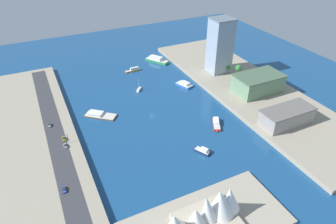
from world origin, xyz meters
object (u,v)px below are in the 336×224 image
Objects in this scene: tugboat_red at (216,124)px; opera_landmark at (208,211)px; water_taxi_orange at (133,70)px; terminal_long_green at (258,83)px; traffic_light_waterfront at (67,138)px; carpark_squat_concrete at (287,116)px; tower_tall_glass at (220,46)px; sailboat_small_white at (139,89)px; catamaran_blue at (184,84)px; sedan_silver at (49,125)px; barge_flat_brown at (99,115)px; patrol_launch_navy at (203,151)px; hatchback_blue at (64,189)px; van_white at (65,146)px; ferry_green_doubledeck at (157,60)px; taxi_yellow_cab at (64,139)px.

opera_landmark reaches higher than tugboat_red.
terminal_long_green reaches higher than water_taxi_orange.
carpark_squat_concrete is at bearing 162.53° from traffic_light_waterfront.
traffic_light_waterfront reaches higher than water_taxi_orange.
sailboat_small_white is at bearing -1.90° from tower_tall_glass.
catamaran_blue is at bearing 122.51° from water_taxi_orange.
terminal_long_green reaches higher than sedan_silver.
opera_landmark is (-61.28, 119.30, 6.52)m from sedan_silver.
tugboat_red is at bearing 146.30° from barge_flat_brown.
sailboat_small_white is 98.25m from patrol_launch_navy.
hatchback_blue is 1.09× the size of van_white.
opera_landmark is (-62.18, 51.59, 6.53)m from hatchback_blue.
catamaran_blue is at bearing 90.77° from ferry_green_doubledeck.
barge_flat_brown is 0.48× the size of tower_tall_glass.
traffic_light_waterfront is (-2.64, -3.64, 3.42)m from van_white.
opera_landmark reaches higher than ferry_green_doubledeck.
terminal_long_green is at bearing -157.59° from tugboat_red.
sailboat_small_white reaches higher than patrol_launch_navy.
water_taxi_orange is 120.94m from taxi_yellow_cab.
sedan_silver is (158.61, -72.49, -5.29)m from carpark_squat_concrete.
sedan_silver is 27.26m from traffic_light_waterfront.
water_taxi_orange is at bearing -103.18° from sailboat_small_white.
van_white is at bearing -100.84° from hatchback_blue.
traffic_light_waterfront reaches higher than catamaran_blue.
terminal_long_green is 0.95× the size of opera_landmark.
water_taxi_orange is 3.29× the size of taxi_yellow_cab.
tugboat_red is at bearing 169.63° from van_white.
patrol_launch_navy is 113.17m from sedan_silver.
catamaran_blue is 0.42× the size of terminal_long_green.
water_taxi_orange is 112.15m from sedan_silver.
sailboat_small_white reaches higher than tugboat_red.
tower_tall_glass is 11.18× the size of sedan_silver.
ferry_green_doubledeck reaches higher than patrol_launch_navy.
patrol_launch_navy is 91.41m from traffic_light_waterfront.
sailboat_small_white is 64.87m from ferry_green_doubledeck.
patrol_launch_navy is 0.23× the size of tower_tall_glass.
patrol_launch_navy is at bearing 89.30° from water_taxi_orange.
carpark_squat_concrete is at bearing 178.28° from hatchback_blue.
water_taxi_orange is at bearing -98.76° from opera_landmark.
ferry_green_doubledeck is at bearing -137.27° from traffic_light_waterfront.
water_taxi_orange is at bearing -63.78° from carpark_squat_concrete.
hatchback_blue is at bearing 80.56° from taxi_yellow_cab.
carpark_squat_concrete is (-36.69, 89.25, 8.14)m from catamaran_blue.
catamaran_blue is 2.71× the size of traffic_light_waterfront.
barge_flat_brown is 124.51m from opera_landmark.
tugboat_red is 1.01× the size of water_taxi_orange.
traffic_light_waterfront is at bearing 17.91° from tower_tall_glass.
hatchback_blue is at bearing 61.53° from barge_flat_brown.
catamaran_blue is 65.56m from terminal_long_green.
tugboat_red is 1.35× the size of sailboat_small_white.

